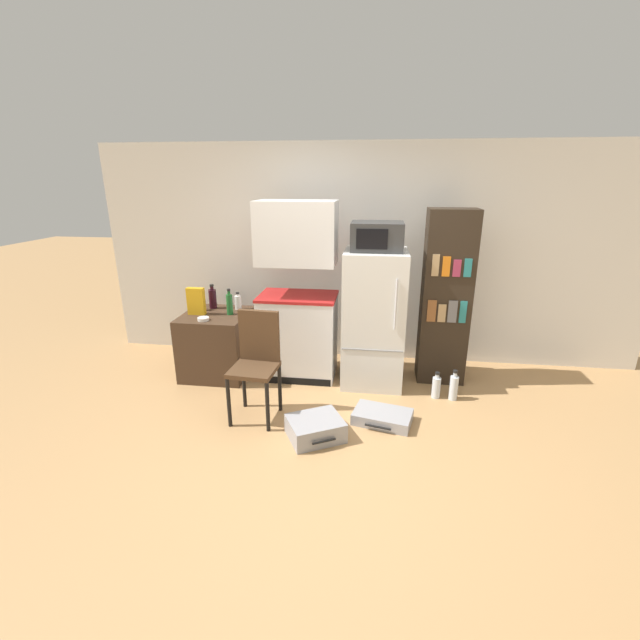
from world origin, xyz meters
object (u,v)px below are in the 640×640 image
cereal_box (196,301)px  microwave (377,236)px  refrigerator (374,318)px  suitcase_small_flat (382,417)px  bookshelf (446,298)px  bottle_wine_dark (213,298)px  side_table (217,344)px  bottle_green_tall (230,304)px  bowl (203,319)px  chair (257,356)px  water_bottle_middle (436,387)px  bottle_ketchup_red (199,303)px  water_bottle_front (454,387)px  bottle_milk_white (238,302)px  kitchen_hutch (298,299)px  suitcase_large_flat (315,428)px

cereal_box → microwave: bearing=2.4°
refrigerator → suitcase_small_flat: bearing=-81.9°
bookshelf → bottle_wine_dark: 2.60m
side_table → bottle_green_tall: 0.51m
bowl → chair: 0.95m
microwave → bottle_wine_dark: microwave is taller
suitcase_small_flat → chair: bearing=-167.3°
bottle_wine_dark → bottle_green_tall: (0.27, -0.20, 0.00)m
refrigerator → water_bottle_middle: refrigerator is taller
refrigerator → bookshelf: bookshelf is taller
refrigerator → bottle_wine_dark: bearing=174.8°
bottle_ketchup_red → water_bottle_front: 2.92m
bottle_milk_white → water_bottle_front: size_ratio=0.62×
microwave → cereal_box: 2.07m
bookshelf → suitcase_small_flat: size_ratio=3.20×
refrigerator → bowl: refrigerator is taller
side_table → chair: size_ratio=0.73×
bottle_wine_dark → water_bottle_middle: size_ratio=1.00×
kitchen_hutch → bookshelf: size_ratio=1.04×
refrigerator → water_bottle_middle: (0.67, -0.31, -0.61)m
side_table → bookshelf: bearing=4.4°
refrigerator → bottle_wine_dark: size_ratio=5.14×
side_table → cereal_box: size_ratio=2.44×
suitcase_large_flat → suitcase_small_flat: bearing=0.9°
bowl → suitcase_small_flat: (1.91, -0.58, -0.68)m
refrigerator → bottle_wine_dark: refrigerator is taller
microwave → chair: 1.68m
microwave → bowl: bearing=-171.2°
bowl → microwave: bearing=8.8°
bowl → suitcase_large_flat: (1.33, -0.91, -0.64)m
refrigerator → chair: (-1.05, -0.86, -0.13)m
bottle_green_tall → cereal_box: cereal_box is taller
cereal_box → suitcase_large_flat: cereal_box is taller
bottle_milk_white → water_bottle_middle: bearing=-12.1°
refrigerator → cereal_box: 1.95m
chair → suitcase_large_flat: bearing=-24.8°
side_table → bottle_green_tall: (0.18, 0.00, 0.48)m
water_bottle_front → refrigerator: bearing=158.4°
bottle_wine_dark → water_bottle_front: 2.82m
bottle_ketchup_red → suitcase_large_flat: size_ratio=0.35×
side_table → bottle_milk_white: bearing=44.0°
water_bottle_front → chair: bearing=-164.4°
bottle_green_tall → bottle_wine_dark: bearing=143.2°
bottle_ketchup_red → bookshelf: bearing=1.9°
suitcase_small_flat → water_bottle_middle: size_ratio=2.07×
suitcase_large_flat → chair: bearing=122.5°
bowl → water_bottle_middle: (2.45, -0.03, -0.61)m
kitchen_hutch → water_bottle_front: bearing=-12.9°
water_bottle_front → water_bottle_middle: water_bottle_front is taller
bottle_wine_dark → suitcase_small_flat: bottle_wine_dark is taller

